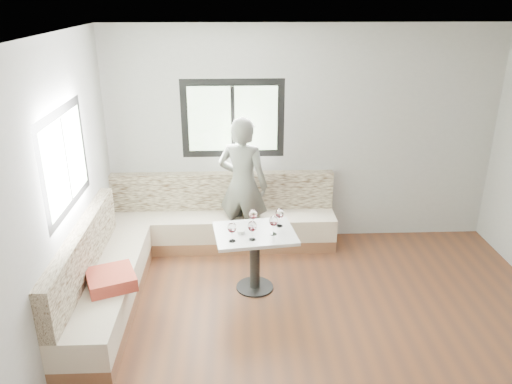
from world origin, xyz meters
TOP-DOWN VIEW (x-y plane):
  - room at (-0.08, 0.08)m, footprint 5.01×5.01m
  - banquette at (-1.59, 1.62)m, footprint 2.90×2.80m
  - table at (-0.68, 1.19)m, footprint 0.94×0.78m
  - person at (-0.79, 2.16)m, footprint 0.75×0.62m
  - olive_ramekin at (-0.83, 1.17)m, footprint 0.09×0.09m
  - wine_glass_a at (-0.92, 0.98)m, footprint 0.10×0.10m
  - wine_glass_b at (-0.71, 1.01)m, footprint 0.10×0.10m
  - wine_glass_c at (-0.48, 1.13)m, footprint 0.10×0.10m
  - wine_glass_d at (-0.69, 1.31)m, footprint 0.10×0.10m
  - wine_glass_e at (-0.40, 1.33)m, footprint 0.10×0.10m

SIDE VIEW (x-z plane):
  - banquette at x=-1.59m, z-range -0.14..0.81m
  - table at x=-0.68m, z-range 0.18..0.88m
  - olive_ramekin at x=-0.83m, z-range 0.71..0.74m
  - wine_glass_a at x=-0.92m, z-range 0.75..0.96m
  - wine_glass_b at x=-0.71m, z-range 0.75..0.96m
  - wine_glass_c at x=-0.48m, z-range 0.75..0.96m
  - wine_glass_d at x=-0.69m, z-range 0.75..0.96m
  - wine_glass_e at x=-0.40m, z-range 0.75..0.96m
  - person at x=-0.79m, z-range 0.00..1.76m
  - room at x=-0.08m, z-range 0.01..2.82m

